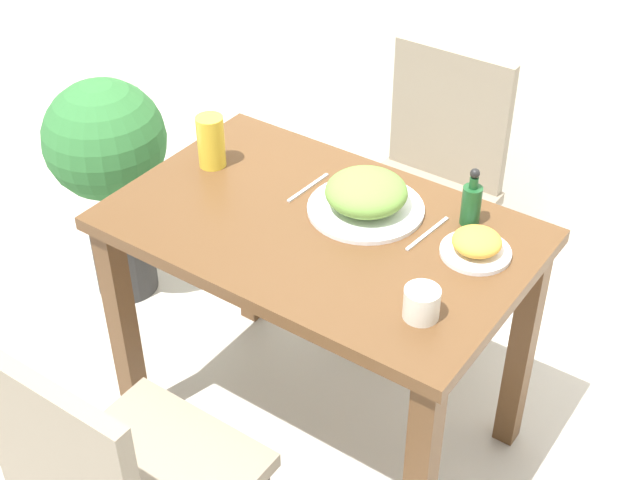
# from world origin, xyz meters

# --- Properties ---
(ground_plane) EXTENTS (16.00, 16.00, 0.00)m
(ground_plane) POSITION_xyz_m (0.00, 0.00, 0.00)
(ground_plane) COLOR #B7B2A8
(dining_table) EXTENTS (1.04, 0.66, 0.74)m
(dining_table) POSITION_xyz_m (0.00, 0.00, 0.61)
(dining_table) COLOR brown
(dining_table) RESTS_ON ground_plane
(chair_far) EXTENTS (0.42, 0.42, 0.89)m
(chair_far) POSITION_xyz_m (-0.05, 0.67, 0.50)
(chair_far) COLOR gray
(chair_far) RESTS_ON ground_plane
(food_plate) EXTENTS (0.30, 0.30, 0.10)m
(food_plate) POSITION_xyz_m (0.06, 0.11, 0.78)
(food_plate) COLOR white
(food_plate) RESTS_ON dining_table
(side_plate) EXTENTS (0.17, 0.17, 0.06)m
(side_plate) POSITION_xyz_m (0.37, 0.11, 0.77)
(side_plate) COLOR white
(side_plate) RESTS_ON dining_table
(drink_cup) EXTENTS (0.08, 0.08, 0.07)m
(drink_cup) POSITION_xyz_m (0.37, -0.16, 0.78)
(drink_cup) COLOR silver
(drink_cup) RESTS_ON dining_table
(juice_glass) EXTENTS (0.07, 0.07, 0.15)m
(juice_glass) POSITION_xyz_m (-0.40, 0.06, 0.81)
(juice_glass) COLOR gold
(juice_glass) RESTS_ON dining_table
(sauce_bottle) EXTENTS (0.05, 0.05, 0.16)m
(sauce_bottle) POSITION_xyz_m (0.30, 0.22, 0.80)
(sauce_bottle) COLOR #194C23
(sauce_bottle) RESTS_ON dining_table
(fork_utensil) EXTENTS (0.02, 0.16, 0.00)m
(fork_utensil) POSITION_xyz_m (-0.12, 0.11, 0.74)
(fork_utensil) COLOR silver
(fork_utensil) RESTS_ON dining_table
(spoon_utensil) EXTENTS (0.03, 0.17, 0.00)m
(spoon_utensil) POSITION_xyz_m (0.24, 0.11, 0.74)
(spoon_utensil) COLOR silver
(spoon_utensil) RESTS_ON dining_table
(potted_plant_left) EXTENTS (0.39, 0.39, 0.80)m
(potted_plant_left) POSITION_xyz_m (-0.93, 0.15, 0.52)
(potted_plant_left) COLOR #333333
(potted_plant_left) RESTS_ON ground_plane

